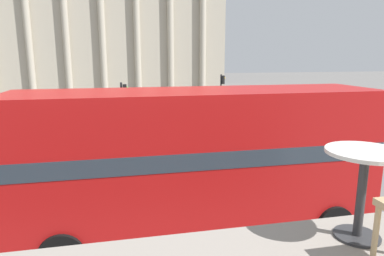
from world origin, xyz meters
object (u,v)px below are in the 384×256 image
at_px(plaza_building_left, 103,10).
at_px(traffic_light_mid, 124,107).
at_px(traffic_light_far, 222,90).
at_px(pedestrian_blue, 128,98).
at_px(traffic_light_near, 116,134).
at_px(pedestrian_black, 79,164).
at_px(pedestrian_grey, 168,115).
at_px(cafe_dining_table, 363,174).
at_px(double_decker_bus, 198,157).

bearing_deg(plaza_building_left, traffic_light_mid, -86.74).
distance_m(traffic_light_far, pedestrian_blue, 11.32).
bearing_deg(traffic_light_near, pedestrian_blue, 87.40).
relative_size(pedestrian_black, pedestrian_grey, 0.99).
height_order(traffic_light_mid, pedestrian_black, traffic_light_mid).
relative_size(cafe_dining_table, pedestrian_grey, 0.45).
xyz_separation_m(double_decker_bus, plaza_building_left, (-4.04, 46.83, 9.61)).
height_order(traffic_light_near, pedestrian_black, traffic_light_near).
xyz_separation_m(double_decker_bus, pedestrian_black, (-3.79, 4.70, -1.45)).
xyz_separation_m(double_decker_bus, cafe_dining_table, (-0.27, -6.82, 1.88)).
height_order(traffic_light_far, pedestrian_blue, traffic_light_far).
relative_size(cafe_dining_table, plaza_building_left, 0.02).
bearing_deg(traffic_light_near, traffic_light_mid, 85.89).
bearing_deg(double_decker_bus, traffic_light_near, 122.35).
height_order(plaza_building_left, pedestrian_grey, plaza_building_left).
relative_size(double_decker_bus, plaza_building_left, 0.28).
xyz_separation_m(double_decker_bus, traffic_light_far, (6.20, 18.17, 0.04)).
bearing_deg(traffic_light_mid, traffic_light_far, 46.78).
bearing_deg(cafe_dining_table, traffic_light_far, 75.47).
bearing_deg(pedestrian_black, cafe_dining_table, -139.86).
relative_size(double_decker_bus, traffic_light_near, 3.01).
distance_m(cafe_dining_table, traffic_light_far, 25.88).
bearing_deg(traffic_light_far, double_decker_bus, -108.86).
distance_m(traffic_light_mid, pedestrian_black, 5.40).
bearing_deg(cafe_dining_table, traffic_light_mid, 95.76).
height_order(double_decker_bus, pedestrian_black, double_decker_bus).
distance_m(double_decker_bus, traffic_light_mid, 9.71).
bearing_deg(traffic_light_near, plaza_building_left, 92.35).
height_order(plaza_building_left, pedestrian_blue, plaza_building_left).
bearing_deg(pedestrian_black, plaza_building_left, 23.49).
height_order(traffic_light_near, pedestrian_blue, traffic_light_near).
bearing_deg(double_decker_bus, traffic_light_far, 75.43).
distance_m(double_decker_bus, traffic_light_near, 4.88).
distance_m(traffic_light_far, pedestrian_grey, 5.68).
height_order(traffic_light_mid, traffic_light_far, traffic_light_mid).
height_order(double_decker_bus, cafe_dining_table, cafe_dining_table).
distance_m(traffic_light_near, pedestrian_grey, 11.94).
relative_size(plaza_building_left, traffic_light_far, 9.69).
bearing_deg(traffic_light_mid, traffic_light_near, -94.11).
xyz_separation_m(plaza_building_left, traffic_light_far, (10.25, -28.66, -9.58)).
xyz_separation_m(cafe_dining_table, traffic_light_near, (-2.02, 11.12, -2.06)).
relative_size(plaza_building_left, pedestrian_grey, 21.85).
relative_size(traffic_light_mid, pedestrian_blue, 2.28).
xyz_separation_m(traffic_light_near, traffic_light_far, (8.50, 13.87, 0.22)).
relative_size(double_decker_bus, pedestrian_black, 6.18).
height_order(cafe_dining_table, pedestrian_grey, cafe_dining_table).
bearing_deg(double_decker_bus, cafe_dining_table, -87.99).
height_order(cafe_dining_table, traffic_light_mid, cafe_dining_table).
height_order(cafe_dining_table, pedestrian_blue, cafe_dining_table).
bearing_deg(traffic_light_mid, pedestrian_blue, 87.86).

